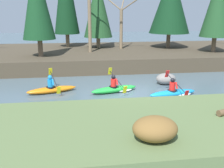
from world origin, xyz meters
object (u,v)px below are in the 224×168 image
kayaker_lead (175,92)px  boulder_midstream (166,79)px  kayaker_middle (116,89)px  kayaker_trailing (52,89)px

kayaker_lead → boulder_midstream: size_ratio=2.26×
kayaker_lead → boulder_midstream: bearing=70.8°
kayaker_middle → boulder_midstream: size_ratio=2.24×
kayaker_trailing → boulder_midstream: kayaker_trailing is taller
kayaker_lead → kayaker_middle: same height
kayaker_middle → kayaker_trailing: size_ratio=1.00×
kayaker_trailing → kayaker_middle: bearing=-22.3°
kayaker_trailing → boulder_midstream: size_ratio=2.24×
kayaker_middle → kayaker_trailing: (-3.54, 0.36, 0.02)m
kayaker_lead → kayaker_trailing: size_ratio=1.01×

